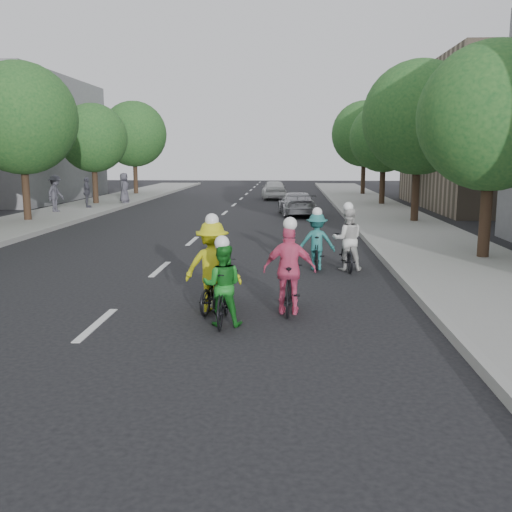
# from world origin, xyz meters

# --- Properties ---
(ground) EXTENTS (120.00, 120.00, 0.00)m
(ground) POSITION_xyz_m (0.00, 0.00, 0.00)
(ground) COLOR black
(ground) RESTS_ON ground
(curb_left) EXTENTS (0.18, 80.00, 0.18)m
(curb_left) POSITION_xyz_m (-6.05, 10.00, 0.09)
(curb_left) COLOR #999993
(curb_left) RESTS_ON ground
(sidewalk_right) EXTENTS (4.00, 80.00, 0.15)m
(sidewalk_right) POSITION_xyz_m (8.00, 10.00, 0.07)
(sidewalk_right) COLOR gray
(sidewalk_right) RESTS_ON ground
(curb_right) EXTENTS (0.18, 80.00, 0.18)m
(curb_right) POSITION_xyz_m (6.05, 10.00, 0.09)
(curb_right) COLOR #999993
(curb_right) RESTS_ON ground
(tree_l_3) EXTENTS (4.80, 4.80, 6.93)m
(tree_l_3) POSITION_xyz_m (-8.20, 15.00, 4.52)
(tree_l_3) COLOR black
(tree_l_3) RESTS_ON ground
(tree_l_4) EXTENTS (4.00, 4.00, 5.97)m
(tree_l_4) POSITION_xyz_m (-8.20, 24.00, 3.96)
(tree_l_4) COLOR black
(tree_l_4) RESTS_ON ground
(tree_l_5) EXTENTS (4.80, 4.80, 6.93)m
(tree_l_5) POSITION_xyz_m (-8.20, 33.00, 4.52)
(tree_l_5) COLOR black
(tree_l_5) RESTS_ON ground
(tree_r_0) EXTENTS (4.00, 4.00, 5.97)m
(tree_r_0) POSITION_xyz_m (8.80, 6.60, 3.96)
(tree_r_0) COLOR black
(tree_r_0) RESTS_ON ground
(tree_r_1) EXTENTS (4.80, 4.80, 6.93)m
(tree_r_1) POSITION_xyz_m (8.80, 15.60, 4.52)
(tree_r_1) COLOR black
(tree_r_1) RESTS_ON ground
(tree_r_2) EXTENTS (4.00, 4.00, 5.97)m
(tree_r_2) POSITION_xyz_m (8.80, 24.60, 3.96)
(tree_r_2) COLOR black
(tree_r_2) RESTS_ON ground
(tree_r_3) EXTENTS (4.80, 4.80, 6.93)m
(tree_r_3) POSITION_xyz_m (8.80, 33.60, 4.52)
(tree_r_3) COLOR black
(tree_r_3) RESTS_ON ground
(cyclist_0) EXTENTS (0.82, 1.74, 1.77)m
(cyclist_0) POSITION_xyz_m (4.88, 5.24, 0.63)
(cyclist_0) COLOR black
(cyclist_0) RESTS_ON ground
(cyclist_1) EXTENTS (0.63, 1.72, 1.62)m
(cyclist_1) POSITION_xyz_m (2.00, 1.34, 0.53)
(cyclist_1) COLOR black
(cyclist_1) RESTS_ON ground
(cyclist_2) EXTENTS (0.70, 1.60, 1.59)m
(cyclist_2) POSITION_xyz_m (2.23, 0.18, 0.60)
(cyclist_2) COLOR black
(cyclist_2) RESTS_ON ground
(cyclist_3) EXTENTS (1.00, 1.56, 1.83)m
(cyclist_3) POSITION_xyz_m (3.39, 0.98, 0.67)
(cyclist_3) COLOR black
(cyclist_3) RESTS_ON ground
(cyclist_4) EXTENTS (0.96, 1.50, 1.63)m
(cyclist_4) POSITION_xyz_m (4.09, 5.26, 0.63)
(cyclist_4) COLOR black
(cyclist_4) RESTS_ON ground
(cyclist_5) EXTENTS (1.22, 1.61, 1.88)m
(cyclist_5) POSITION_xyz_m (1.93, 1.06, 0.71)
(cyclist_5) COLOR black
(cyclist_5) RESTS_ON ground
(follow_car_lead) EXTENTS (2.04, 4.16, 1.16)m
(follow_car_lead) POSITION_xyz_m (3.72, 19.03, 0.58)
(follow_car_lead) COLOR #ADADB2
(follow_car_lead) RESTS_ON ground
(follow_car_trail) EXTENTS (1.91, 4.01, 1.32)m
(follow_car_trail) POSITION_xyz_m (2.28, 29.80, 0.66)
(follow_car_trail) COLOR white
(follow_car_trail) RESTS_ON ground
(spectator_0) EXTENTS (0.89, 1.29, 1.83)m
(spectator_0) POSITION_xyz_m (-8.39, 18.60, 1.06)
(spectator_0) COLOR #484652
(spectator_0) RESTS_ON sidewalk_left
(spectator_1) EXTENTS (0.76, 1.04, 1.65)m
(spectator_1) POSITION_xyz_m (-7.66, 21.06, 0.97)
(spectator_1) COLOR #4F4F5C
(spectator_1) RESTS_ON sidewalk_left
(spectator_2) EXTENTS (0.68, 0.94, 1.79)m
(spectator_2) POSITION_xyz_m (-6.52, 24.23, 1.04)
(spectator_2) COLOR #4E4C59
(spectator_2) RESTS_ON sidewalk_left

